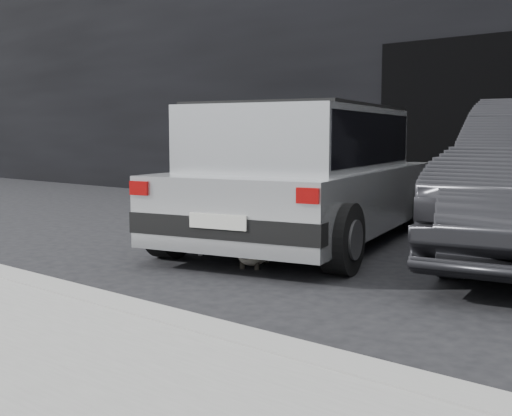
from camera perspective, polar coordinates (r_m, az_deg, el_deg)
The scene contains 6 objects.
ground at distance 6.65m, azimuth 1.82°, elevation -3.84°, with size 80.00×80.00×0.00m, color black.
garage_opening at distance 9.63m, azimuth 21.70°, elevation 6.69°, with size 4.00×0.10×2.60m, color black.
curb at distance 4.12m, azimuth -9.78°, elevation -9.58°, with size 18.00×0.25×0.12m, color gray.
silver_hatchback at distance 7.04m, azimuth 4.46°, elevation 3.47°, with size 2.75×4.40×1.51m.
cat_siamese at distance 5.83m, azimuth -0.25°, elevation -4.01°, with size 0.47×0.75×0.28m.
cat_white at distance 6.41m, azimuth -3.13°, elevation -2.58°, with size 0.69×0.53×0.38m.
Camera 1 is at (4.03, -5.15, 1.20)m, focal length 45.00 mm.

